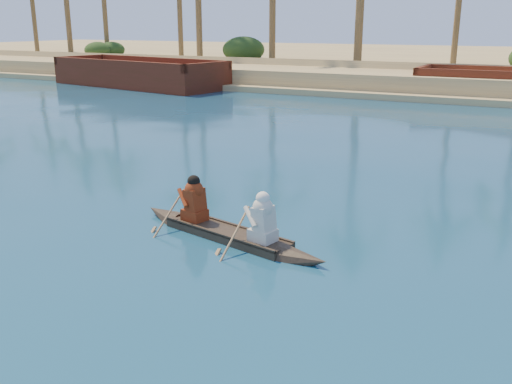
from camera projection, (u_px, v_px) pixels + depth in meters
The scene contains 5 objects.
ground at pixel (294, 237), 11.64m from camera, with size 160.00×160.00×0.00m, color navy.
sandy_embankment at pixel (500, 66), 51.53m from camera, with size 150.00×51.00×1.50m.
shrub_cluster at pixel (481, 70), 38.20m from camera, with size 100.00×6.00×2.40m, color #223613, non-canonical shape.
canoe at pixel (227, 226), 11.54m from camera, with size 4.87×1.74×1.34m.
barge_left at pixel (139, 75), 39.46m from camera, with size 13.79×6.74×2.20m.
Camera 1 is at (4.27, -10.05, 4.20)m, focal length 40.00 mm.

